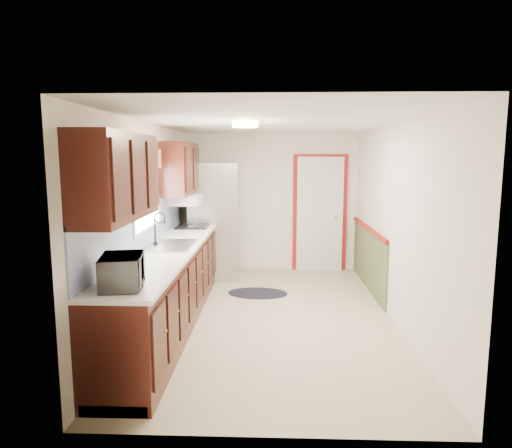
{
  "coord_description": "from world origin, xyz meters",
  "views": [
    {
      "loc": [
        0.01,
        -5.51,
        1.99
      ],
      "look_at": [
        -0.19,
        0.21,
        1.15
      ],
      "focal_mm": 32.0,
      "sensor_mm": 36.0,
      "label": 1
    }
  ],
  "objects": [
    {
      "name": "cooktop",
      "position": [
        -1.19,
        1.32,
        0.95
      ],
      "size": [
        0.47,
        0.56,
        0.02
      ],
      "primitive_type": "cube",
      "color": "black",
      "rests_on": "kitchen_run"
    },
    {
      "name": "kitchen_run",
      "position": [
        -1.24,
        -0.29,
        0.81
      ],
      "size": [
        0.63,
        4.0,
        2.2
      ],
      "color": "black",
      "rests_on": "ground"
    },
    {
      "name": "microwave",
      "position": [
        -1.2,
        -1.95,
        1.1
      ],
      "size": [
        0.36,
        0.52,
        0.32
      ],
      "primitive_type": "imported",
      "rotation": [
        0.0,
        0.0,
        1.77
      ],
      "color": "white",
      "rests_on": "kitchen_run"
    },
    {
      "name": "rug",
      "position": [
        -0.19,
        0.98,
        0.01
      ],
      "size": [
        0.91,
        0.62,
        0.01
      ],
      "primitive_type": "ellipsoid",
      "rotation": [
        0.0,
        0.0,
        -0.07
      ],
      "color": "black",
      "rests_on": "ground"
    },
    {
      "name": "ceiling_fixture",
      "position": [
        -0.3,
        -0.2,
        2.36
      ],
      "size": [
        0.3,
        0.3,
        0.06
      ],
      "primitive_type": "cylinder",
      "color": "#FFD88C",
      "rests_on": "room_shell"
    },
    {
      "name": "refrigerator",
      "position": [
        -0.96,
        1.96,
        0.95
      ],
      "size": [
        0.85,
        0.82,
        1.9
      ],
      "rotation": [
        0.0,
        0.0,
        0.09
      ],
      "color": "#B7B7BC",
      "rests_on": "ground"
    },
    {
      "name": "room_shell",
      "position": [
        0.0,
        0.0,
        1.2
      ],
      "size": [
        3.2,
        5.2,
        2.52
      ],
      "color": "tan",
      "rests_on": "ground"
    },
    {
      "name": "back_wall_trim",
      "position": [
        0.99,
        2.21,
        0.89
      ],
      "size": [
        1.12,
        2.3,
        2.08
      ],
      "color": "maroon",
      "rests_on": "ground"
    }
  ]
}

